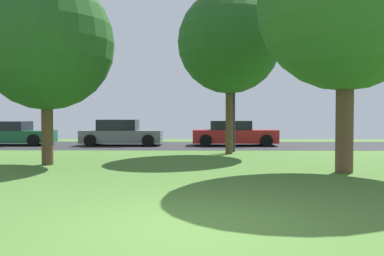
{
  "coord_description": "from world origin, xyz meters",
  "views": [
    {
      "loc": [
        0.16,
        -5.71,
        1.61
      ],
      "look_at": [
        0.0,
        5.92,
        1.26
      ],
      "focal_mm": 37.35,
      "sensor_mm": 36.0,
      "label": 1
    }
  ],
  "objects_px": {
    "oak_tree_right": "(346,2)",
    "maple_tree_far": "(46,43)",
    "parked_car_green": "(12,134)",
    "street_lamp_post": "(234,102)",
    "parked_car_red": "(234,134)",
    "oak_tree_left": "(229,42)",
    "parked_car_grey": "(121,134)"
  },
  "relations": [
    {
      "from": "parked_car_grey",
      "to": "parked_car_red",
      "type": "distance_m",
      "value": 6.15
    },
    {
      "from": "parked_car_grey",
      "to": "parked_car_red",
      "type": "xyz_separation_m",
      "value": [
        6.15,
        0.06,
        -0.02
      ]
    },
    {
      "from": "oak_tree_left",
      "to": "parked_car_grey",
      "type": "height_order",
      "value": "oak_tree_left"
    },
    {
      "from": "parked_car_red",
      "to": "oak_tree_left",
      "type": "bearing_deg",
      "value": -97.42
    },
    {
      "from": "oak_tree_right",
      "to": "parked_car_green",
      "type": "bearing_deg",
      "value": 143.86
    },
    {
      "from": "street_lamp_post",
      "to": "parked_car_red",
      "type": "bearing_deg",
      "value": 84.8
    },
    {
      "from": "parked_car_green",
      "to": "maple_tree_far",
      "type": "bearing_deg",
      "value": -58.88
    },
    {
      "from": "oak_tree_left",
      "to": "parked_car_green",
      "type": "distance_m",
      "value": 13.34
    },
    {
      "from": "oak_tree_right",
      "to": "parked_car_green",
      "type": "relative_size",
      "value": 1.66
    },
    {
      "from": "maple_tree_far",
      "to": "street_lamp_post",
      "type": "height_order",
      "value": "maple_tree_far"
    },
    {
      "from": "oak_tree_right",
      "to": "parked_car_green",
      "type": "distance_m",
      "value": 18.43
    },
    {
      "from": "maple_tree_far",
      "to": "parked_car_red",
      "type": "height_order",
      "value": "maple_tree_far"
    },
    {
      "from": "street_lamp_post",
      "to": "parked_car_green",
      "type": "bearing_deg",
      "value": 161.28
    },
    {
      "from": "parked_car_red",
      "to": "street_lamp_post",
      "type": "xyz_separation_m",
      "value": [
        -0.35,
        -3.9,
        1.63
      ]
    },
    {
      "from": "oak_tree_left",
      "to": "maple_tree_far",
      "type": "height_order",
      "value": "oak_tree_left"
    },
    {
      "from": "parked_car_green",
      "to": "parked_car_red",
      "type": "bearing_deg",
      "value": -0.69
    },
    {
      "from": "oak_tree_left",
      "to": "parked_car_grey",
      "type": "relative_size",
      "value": 1.59
    },
    {
      "from": "parked_car_red",
      "to": "street_lamp_post",
      "type": "distance_m",
      "value": 4.24
    },
    {
      "from": "maple_tree_far",
      "to": "parked_car_red",
      "type": "xyz_separation_m",
      "value": [
        6.93,
        8.73,
        -3.38
      ]
    },
    {
      "from": "oak_tree_left",
      "to": "parked_car_grey",
      "type": "distance_m",
      "value": 8.38
    },
    {
      "from": "parked_car_red",
      "to": "maple_tree_far",
      "type": "bearing_deg",
      "value": -128.45
    },
    {
      "from": "parked_car_grey",
      "to": "oak_tree_right",
      "type": "bearing_deg",
      "value": -51.16
    },
    {
      "from": "parked_car_red",
      "to": "oak_tree_right",
      "type": "bearing_deg",
      "value": -78.1
    },
    {
      "from": "oak_tree_left",
      "to": "parked_car_green",
      "type": "relative_size",
      "value": 1.57
    },
    {
      "from": "parked_car_green",
      "to": "street_lamp_post",
      "type": "height_order",
      "value": "street_lamp_post"
    },
    {
      "from": "oak_tree_right",
      "to": "street_lamp_post",
      "type": "distance_m",
      "value": 7.47
    },
    {
      "from": "oak_tree_left",
      "to": "parked_car_red",
      "type": "bearing_deg",
      "value": 82.58
    },
    {
      "from": "oak_tree_right",
      "to": "maple_tree_far",
      "type": "bearing_deg",
      "value": 169.43
    },
    {
      "from": "maple_tree_far",
      "to": "street_lamp_post",
      "type": "distance_m",
      "value": 8.35
    },
    {
      "from": "parked_car_red",
      "to": "street_lamp_post",
      "type": "height_order",
      "value": "street_lamp_post"
    },
    {
      "from": "parked_car_green",
      "to": "street_lamp_post",
      "type": "bearing_deg",
      "value": -18.72
    },
    {
      "from": "maple_tree_far",
      "to": "oak_tree_right",
      "type": "distance_m",
      "value": 9.32
    }
  ]
}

